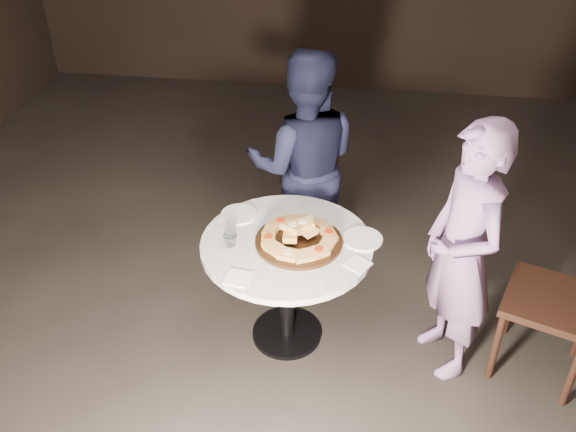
{
  "coord_description": "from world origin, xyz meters",
  "views": [
    {
      "loc": [
        0.31,
        -2.62,
        2.67
      ],
      "look_at": [
        -0.04,
        0.03,
        0.8
      ],
      "focal_mm": 40.0,
      "sensor_mm": 36.0,
      "label": 1
    }
  ],
  "objects_px": {
    "table": "(287,261)",
    "chair_far": "(310,168)",
    "water_glass": "(230,241)",
    "serving_board": "(299,241)",
    "chair_right": "(576,296)",
    "diner_navy": "(304,165)",
    "diner_teal": "(462,255)",
    "focaccia_pile": "(298,235)"
  },
  "relations": [
    {
      "from": "chair_far",
      "to": "focaccia_pile",
      "type": "bearing_deg",
      "value": 91.54
    },
    {
      "from": "focaccia_pile",
      "to": "water_glass",
      "type": "relative_size",
      "value": 5.7
    },
    {
      "from": "serving_board",
      "to": "table",
      "type": "bearing_deg",
      "value": -178.51
    },
    {
      "from": "serving_board",
      "to": "diner_teal",
      "type": "relative_size",
      "value": 0.31
    },
    {
      "from": "focaccia_pile",
      "to": "chair_right",
      "type": "xyz_separation_m",
      "value": [
        1.38,
        -0.09,
        -0.18
      ]
    },
    {
      "from": "table",
      "to": "chair_far",
      "type": "height_order",
      "value": "chair_far"
    },
    {
      "from": "table",
      "to": "chair_right",
      "type": "height_order",
      "value": "chair_right"
    },
    {
      "from": "water_glass",
      "to": "table",
      "type": "bearing_deg",
      "value": 13.48
    },
    {
      "from": "table",
      "to": "diner_teal",
      "type": "height_order",
      "value": "diner_teal"
    },
    {
      "from": "diner_navy",
      "to": "table",
      "type": "bearing_deg",
      "value": 83.67
    },
    {
      "from": "chair_right",
      "to": "diner_teal",
      "type": "distance_m",
      "value": 0.6
    },
    {
      "from": "table",
      "to": "chair_right",
      "type": "relative_size",
      "value": 1.24
    },
    {
      "from": "table",
      "to": "water_glass",
      "type": "bearing_deg",
      "value": -166.52
    },
    {
      "from": "serving_board",
      "to": "chair_right",
      "type": "relative_size",
      "value": 0.48
    },
    {
      "from": "water_glass",
      "to": "chair_far",
      "type": "relative_size",
      "value": 0.09
    },
    {
      "from": "water_glass",
      "to": "chair_right",
      "type": "xyz_separation_m",
      "value": [
        1.72,
        -0.01,
        -0.16
      ]
    },
    {
      "from": "diner_teal",
      "to": "focaccia_pile",
      "type": "bearing_deg",
      "value": -116.5
    },
    {
      "from": "chair_right",
      "to": "diner_navy",
      "type": "xyz_separation_m",
      "value": [
        -1.44,
        0.78,
        0.18
      ]
    },
    {
      "from": "diner_navy",
      "to": "serving_board",
      "type": "bearing_deg",
      "value": 88.75
    },
    {
      "from": "diner_navy",
      "to": "diner_teal",
      "type": "xyz_separation_m",
      "value": [
        0.87,
        -0.75,
        -0.0
      ]
    },
    {
      "from": "table",
      "to": "water_glass",
      "type": "distance_m",
      "value": 0.33
    },
    {
      "from": "water_glass",
      "to": "diner_teal",
      "type": "bearing_deg",
      "value": 1.01
    },
    {
      "from": "focaccia_pile",
      "to": "water_glass",
      "type": "height_order",
      "value": "focaccia_pile"
    },
    {
      "from": "focaccia_pile",
      "to": "chair_far",
      "type": "xyz_separation_m",
      "value": [
        -0.05,
        1.1,
        -0.25
      ]
    },
    {
      "from": "chair_far",
      "to": "diner_teal",
      "type": "xyz_separation_m",
      "value": [
        0.86,
        -1.15,
        0.25
      ]
    },
    {
      "from": "serving_board",
      "to": "diner_navy",
      "type": "height_order",
      "value": "diner_navy"
    },
    {
      "from": "serving_board",
      "to": "chair_far",
      "type": "height_order",
      "value": "chair_far"
    },
    {
      "from": "serving_board",
      "to": "chair_right",
      "type": "height_order",
      "value": "chair_right"
    },
    {
      "from": "focaccia_pile",
      "to": "diner_navy",
      "type": "distance_m",
      "value": 0.7
    },
    {
      "from": "chair_far",
      "to": "diner_navy",
      "type": "distance_m",
      "value": 0.47
    },
    {
      "from": "table",
      "to": "diner_teal",
      "type": "relative_size",
      "value": 0.81
    },
    {
      "from": "diner_teal",
      "to": "water_glass",
      "type": "bearing_deg",
      "value": -111.82
    },
    {
      "from": "focaccia_pile",
      "to": "chair_right",
      "type": "bearing_deg",
      "value": -3.57
    },
    {
      "from": "table",
      "to": "diner_navy",
      "type": "height_order",
      "value": "diner_navy"
    },
    {
      "from": "water_glass",
      "to": "diner_navy",
      "type": "height_order",
      "value": "diner_navy"
    },
    {
      "from": "water_glass",
      "to": "chair_far",
      "type": "height_order",
      "value": "chair_far"
    },
    {
      "from": "table",
      "to": "serving_board",
      "type": "bearing_deg",
      "value": 1.49
    },
    {
      "from": "focaccia_pile",
      "to": "diner_teal",
      "type": "height_order",
      "value": "diner_teal"
    },
    {
      "from": "table",
      "to": "diner_navy",
      "type": "relative_size",
      "value": 0.81
    },
    {
      "from": "diner_navy",
      "to": "diner_teal",
      "type": "distance_m",
      "value": 1.15
    },
    {
      "from": "diner_navy",
      "to": "diner_teal",
      "type": "relative_size",
      "value": 1.01
    },
    {
      "from": "focaccia_pile",
      "to": "chair_far",
      "type": "height_order",
      "value": "chair_far"
    }
  ]
}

